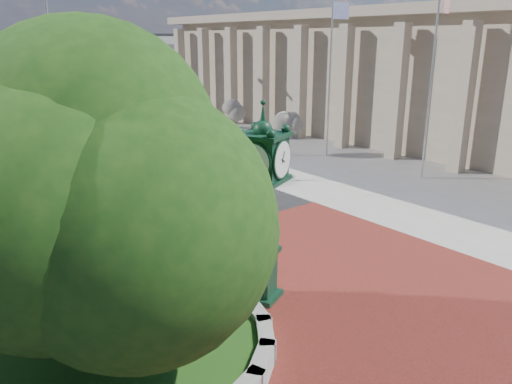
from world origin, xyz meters
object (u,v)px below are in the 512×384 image
at_px(post_clock, 263,197).
at_px(flagpole_b, 330,78).
at_px(parked_car, 33,110).
at_px(flagpole_a, 431,85).
at_px(street_lamp_near, 55,52).

distance_m(post_clock, flagpole_b, 17.72).
relative_size(post_clock, flagpole_b, 0.59).
relative_size(post_clock, parked_car, 1.21).
bearing_deg(flagpole_b, flagpole_a, -89.76).
xyz_separation_m(flagpole_a, flagpole_b, (-0.03, 6.51, -0.04)).
bearing_deg(street_lamp_near, post_clock, -98.48).
xyz_separation_m(post_clock, street_lamp_near, (4.30, 28.81, 2.90)).
relative_size(flagpole_b, street_lamp_near, 0.91).
bearing_deg(street_lamp_near, flagpole_a, -68.51).
bearing_deg(flagpole_b, street_lamp_near, 118.15).
height_order(flagpole_a, street_lamp_near, street_lamp_near).
distance_m(parked_car, flagpole_a, 34.19).
bearing_deg(flagpole_a, post_clock, -162.65).
height_order(post_clock, street_lamp_near, street_lamp_near).
height_order(post_clock, parked_car, post_clock).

